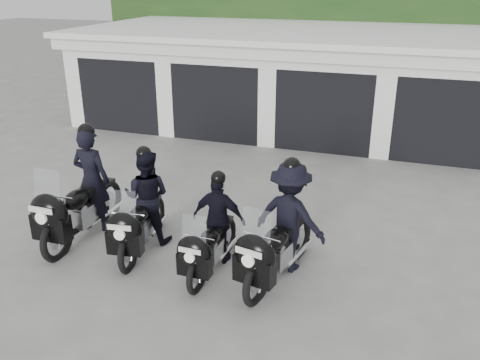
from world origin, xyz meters
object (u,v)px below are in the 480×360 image
(police_bike_c, at_px, (215,227))
(police_bike_d, at_px, (285,226))
(police_bike_a, at_px, (82,194))
(police_bike_b, at_px, (144,205))

(police_bike_c, height_order, police_bike_d, police_bike_d)
(police_bike_a, distance_m, police_bike_c, 2.68)
(police_bike_a, bearing_deg, police_bike_c, -4.57)
(police_bike_a, xyz_separation_m, police_bike_c, (2.67, -0.21, -0.13))
(police_bike_b, relative_size, police_bike_d, 0.94)
(police_bike_a, distance_m, police_bike_d, 3.79)
(police_bike_a, relative_size, police_bike_d, 1.08)
(police_bike_b, distance_m, police_bike_c, 1.47)
(police_bike_c, bearing_deg, police_bike_d, 9.29)
(police_bike_a, relative_size, police_bike_b, 1.15)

